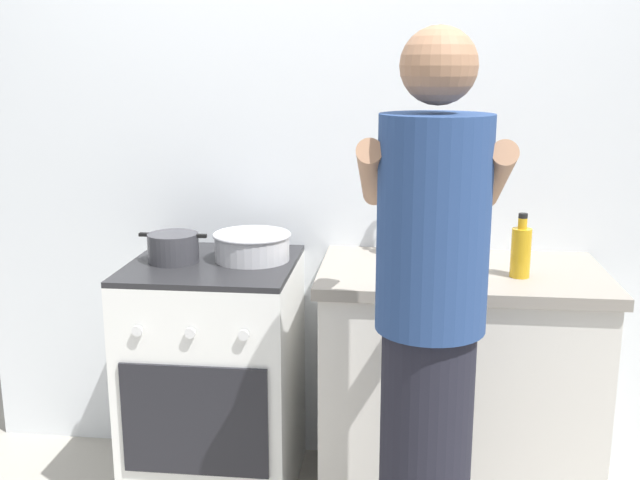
# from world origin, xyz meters

# --- Properties ---
(back_wall) EXTENTS (3.20, 0.10, 2.50)m
(back_wall) POSITION_xyz_m (0.20, 0.50, 1.25)
(back_wall) COLOR silver
(back_wall) RESTS_ON ground
(countertop) EXTENTS (1.00, 0.60, 0.90)m
(countertop) POSITION_xyz_m (0.55, 0.15, 0.45)
(countertop) COLOR silver
(countertop) RESTS_ON ground
(stove_range) EXTENTS (0.60, 0.62, 0.90)m
(stove_range) POSITION_xyz_m (-0.35, 0.15, 0.45)
(stove_range) COLOR white
(stove_range) RESTS_ON ground
(pot) EXTENTS (0.25, 0.18, 0.11)m
(pot) POSITION_xyz_m (-0.49, 0.14, 0.95)
(pot) COLOR #38383D
(pot) RESTS_ON stove_range
(mixing_bowl) EXTENTS (0.29, 0.29, 0.10)m
(mixing_bowl) POSITION_xyz_m (-0.21, 0.20, 0.96)
(mixing_bowl) COLOR #B7B7BC
(mixing_bowl) RESTS_ON stove_range
(utensil_crock) EXTENTS (0.10, 0.10, 0.33)m
(utensil_crock) POSITION_xyz_m (0.33, 0.34, 0.99)
(utensil_crock) COLOR silver
(utensil_crock) RESTS_ON countertop
(spice_bottle) EXTENTS (0.04, 0.04, 0.09)m
(spice_bottle) POSITION_xyz_m (0.52, 0.05, 0.94)
(spice_bottle) COLOR silver
(spice_bottle) RESTS_ON countertop
(oil_bottle) EXTENTS (0.07, 0.07, 0.22)m
(oil_bottle) POSITION_xyz_m (0.74, 0.07, 0.99)
(oil_bottle) COLOR gold
(oil_bottle) RESTS_ON countertop
(person) EXTENTS (0.41, 0.50, 1.70)m
(person) POSITION_xyz_m (0.42, -0.47, 0.86)
(person) COLOR black
(person) RESTS_ON ground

